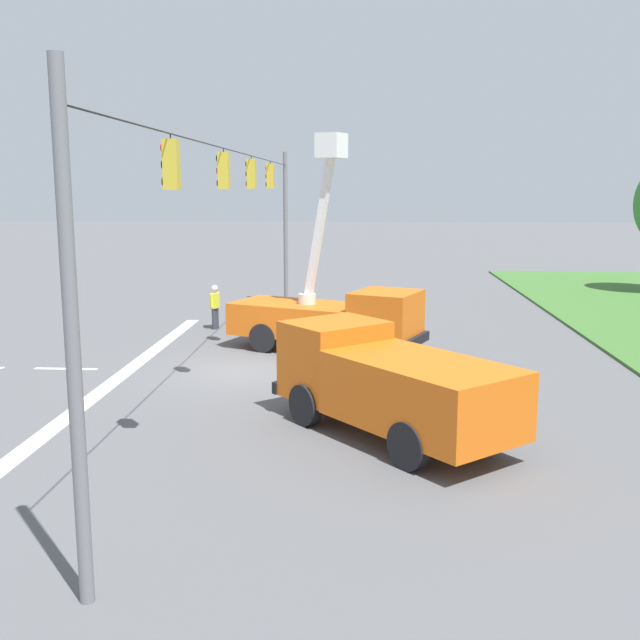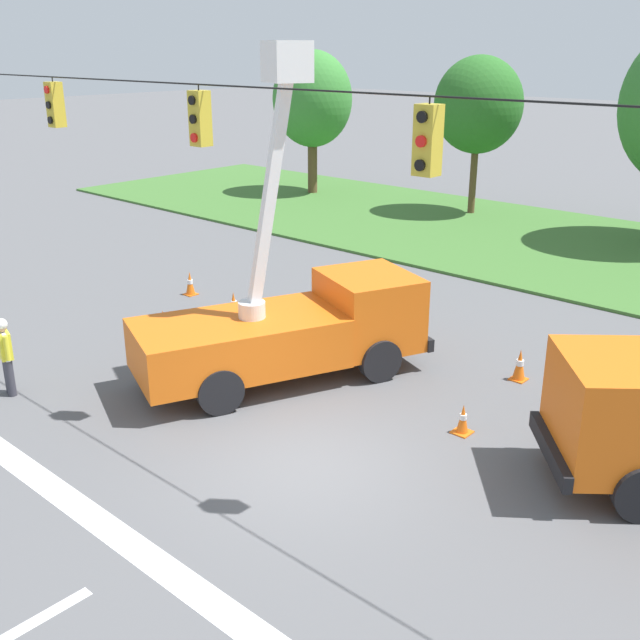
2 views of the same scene
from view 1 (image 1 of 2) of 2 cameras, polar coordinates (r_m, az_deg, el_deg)
name	(u,v)px [view 1 (image 1 of 2)]	position (r m, az deg, el deg)	size (l,w,h in m)	color
ground_plane	(242,371)	(23.20, -5.96, -3.92)	(200.00, 200.00, 0.00)	#565659
lane_markings	(82,369)	(24.51, -17.66, -3.57)	(17.60, 15.25, 0.01)	silver
signal_gantry	(239,222)	(22.55, -6.17, 7.46)	(26.20, 0.33, 7.20)	slate
utility_truck_bucket_lift	(332,314)	(25.52, 0.92, 0.49)	(4.72, 7.04, 7.34)	orange
utility_truck_support_near	(388,382)	(17.02, 5.20, -4.71)	(6.27, 5.80, 2.36)	orange
road_worker	(215,304)	(30.06, -8.01, 1.20)	(0.63, 0.34, 1.77)	#383842
traffic_cone_foreground_left	(382,321)	(29.66, 4.72, -0.09)	(0.36, 0.36, 0.75)	orange
traffic_cone_foreground_right	(325,320)	(29.92, 0.39, 0.02)	(0.36, 0.36, 0.74)	orange
traffic_cone_mid_right	(441,371)	(21.89, 9.24, -3.84)	(0.36, 0.36, 0.75)	orange
traffic_cone_near_bucket	(336,375)	(21.43, 1.20, -4.21)	(0.36, 0.36, 0.62)	orange
traffic_cone_lane_edge_b	(391,311)	(32.16, 5.44, 0.69)	(0.36, 0.36, 0.74)	orange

